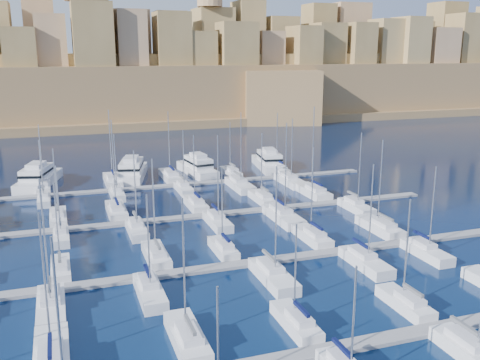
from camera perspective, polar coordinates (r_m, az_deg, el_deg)
name	(u,v)px	position (r m, az deg, el deg)	size (l,w,h in m)	color
ground	(222,235)	(81.35, -1.92, -5.93)	(600.00, 600.00, 0.00)	#020A32
pontoon_near	(330,350)	(52.70, 9.53, -17.45)	(84.00, 2.00, 0.40)	slate
pontoon_mid_near	(249,263)	(70.65, 0.97, -8.86)	(84.00, 2.00, 0.40)	slate
pontoon_mid_far	(205,215)	(90.41, -3.79, -3.79)	(84.00, 2.00, 0.40)	slate
pontoon_far	(177,185)	(111.02, -6.78, -0.55)	(84.00, 2.00, 0.40)	slate
sailboat_1	(52,358)	(52.51, -19.44, -17.51)	(3.04, 10.14, 14.37)	silver
sailboat_2	(187,338)	(53.07, -5.66, -16.38)	(2.78, 9.26, 14.64)	silver
sailboat_3	(296,322)	(55.79, 6.01, -14.84)	(2.42, 8.07, 11.21)	silver
sailboat_4	(405,303)	(61.80, 17.23, -12.43)	(2.38, 7.94, 12.56)	silver
sailboat_10	(472,353)	(54.82, 23.53, -16.53)	(2.67, 8.91, 11.78)	silver
sailboat_13	(61,269)	(71.23, -18.58, -8.97)	(2.32, 7.73, 11.98)	silver
sailboat_14	(156,255)	(72.59, -8.92, -7.94)	(2.66, 8.87, 14.04)	silver
sailboat_15	(223,249)	(74.14, -1.78, -7.32)	(2.37, 7.90, 12.29)	silver
sailboat_16	(312,236)	(79.41, 7.72, -5.98)	(2.65, 8.82, 14.22)	silver
sailboat_17	(380,227)	(85.47, 14.69, -4.87)	(2.92, 9.72, 14.53)	silver
sailboat_19	(51,307)	(61.69, -19.50, -12.63)	(2.87, 9.58, 15.24)	silver
sailboat_20	(150,291)	(62.57, -9.60, -11.64)	(2.65, 8.83, 12.54)	silver
sailboat_21	(273,276)	(65.77, 3.54, -10.13)	(2.97, 9.90, 14.76)	silver
sailboat_22	(365,261)	(71.62, 13.22, -8.45)	(2.81, 9.36, 13.98)	silver
sailboat_23	(426,251)	(77.31, 19.24, -7.21)	(2.56, 8.53, 12.95)	silver
sailboat_25	(58,217)	(92.51, -18.82, -3.77)	(2.63, 8.78, 12.31)	silver
sailboat_26	(116,211)	(93.33, -13.04, -3.20)	(2.93, 9.76, 16.50)	silver
sailboat_27	(196,204)	(95.20, -4.76, -2.57)	(2.70, 9.00, 13.31)	silver
sailboat_28	(262,198)	(98.78, 2.40, -1.93)	(2.61, 8.69, 13.07)	silver
sailboat_29	(313,192)	(103.88, 7.80, -1.24)	(3.17, 10.55, 17.37)	silver
sailboat_31	(61,236)	(83.08, -18.54, -5.72)	(2.23, 7.43, 11.71)	silver
sailboat_32	(137,229)	(83.20, -10.96, -5.19)	(2.55, 8.49, 13.32)	silver
sailboat_33	(217,221)	(85.56, -2.42, -4.40)	(2.65, 8.82, 15.01)	silver
sailboat_34	(283,216)	(88.21, 4.62, -3.86)	(3.28, 10.93, 16.52)	silver
sailboat_35	(356,207)	(95.50, 12.27, -2.79)	(2.64, 8.79, 14.09)	silver
sailboat_37	(44,187)	(113.76, -20.22, -0.68)	(2.60, 8.68, 13.48)	silver
sailboat_38	(113,180)	(115.03, -13.43, -0.04)	(3.17, 10.56, 15.80)	silver
sailboat_39	(171,176)	(116.90, -7.42, 0.44)	(3.26, 10.86, 14.98)	silver
sailboat_40	(231,172)	(119.36, -0.98, 0.81)	(2.70, 8.99, 12.26)	silver
sailboat_41	(277,169)	(122.96, 4.02, 1.17)	(2.55, 8.50, 13.86)	silver
sailboat_43	(44,199)	(104.19, -20.18, -1.96)	(2.24, 7.47, 12.07)	silver
sailboat_44	(117,194)	(104.34, -13.01, -1.44)	(2.40, 8.00, 12.57)	silver
sailboat_45	(184,188)	(106.20, -6.02, -0.89)	(2.48, 8.27, 12.69)	silver
sailboat_46	(240,185)	(108.06, -0.02, -0.53)	(3.22, 10.73, 15.88)	silver
sailboat_47	(290,181)	(112.22, 5.34, -0.06)	(3.11, 10.38, 14.14)	silver
motor_yacht_a	(38,178)	(117.81, -20.75, 0.24)	(9.67, 17.53, 5.25)	silver
motor_yacht_b	(132,171)	(118.73, -11.46, 0.96)	(9.15, 17.78, 5.25)	silver
motor_yacht_c	(198,167)	(120.51, -4.53, 1.38)	(6.31, 15.59, 5.25)	silver
motor_yacht_d	(269,162)	(126.30, 3.09, 1.97)	(7.20, 16.69, 5.25)	silver
fortified_city	(111,82)	(230.01, -13.62, 10.16)	(460.00, 108.95, 59.52)	brown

